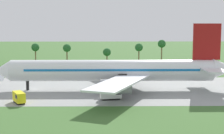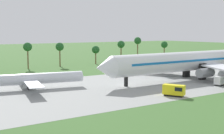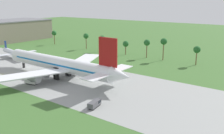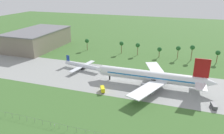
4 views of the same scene
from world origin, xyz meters
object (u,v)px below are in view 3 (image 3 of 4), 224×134
Objects in this scene: terminal_building at (10,30)px; regional_aircraft at (14,53)px; catering_van at (31,81)px; fuel_truck at (95,104)px; jet_airliner at (60,64)px.

regional_aircraft is at bearing -30.71° from terminal_building.
regional_aircraft reaches higher than catering_van.
regional_aircraft is at bearing 153.70° from catering_van.
terminal_building reaches higher than fuel_truck.
regional_aircraft is 53.81m from catering_van.
jet_airliner is 2.47× the size of regional_aircraft.
fuel_truck is at bearing -25.39° from jet_airliner.
jet_airliner is at bearing 154.61° from fuel_truck.
terminal_building is (-112.93, 62.26, 6.85)m from catering_van.
fuel_truck is (32.17, -15.27, -4.58)m from jet_airliner.
regional_aircraft is (-50.33, 10.60, -2.96)m from jet_airliner.
jet_airliner is 12.70× the size of catering_van.
regional_aircraft reaches higher than fuel_truck.
terminal_building reaches higher than catering_van.
fuel_truck is at bearing -23.59° from terminal_building.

